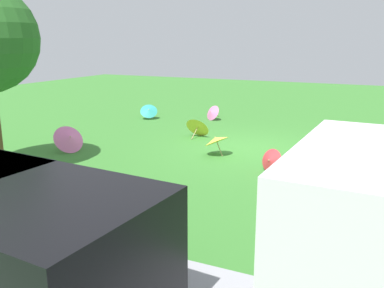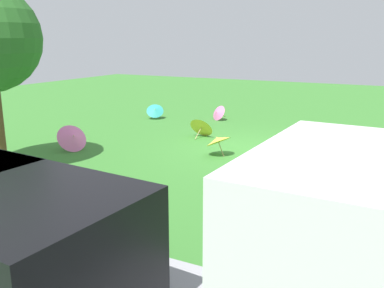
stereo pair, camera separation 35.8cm
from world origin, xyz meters
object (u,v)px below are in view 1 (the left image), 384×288
parasol_pink_0 (212,112)px  parasol_teal_1 (149,110)px  parasol_yellow_3 (198,126)px  parasol_red_1 (270,160)px  parasol_blue_0 (346,156)px  parasol_pink_1 (69,138)px  parasol_yellow_1 (216,140)px

parasol_pink_0 → parasol_teal_1: (2.30, 0.88, 0.04)m
parasol_yellow_3 → parasol_red_1: (-3.06, 2.66, -0.06)m
parasol_blue_0 → parasol_pink_1: bearing=7.6°
parasol_pink_0 → parasol_teal_1: bearing=20.9°
parasol_pink_0 → parasol_yellow_1: (-2.05, 4.64, 0.13)m
parasol_pink_1 → parasol_blue_0: bearing=-172.4°
parasol_yellow_3 → parasol_red_1: parasol_yellow_3 is taller
parasol_red_1 → parasol_pink_0: bearing=-55.6°
parasol_yellow_1 → parasol_teal_1: bearing=-40.9°
parasol_yellow_1 → parasol_blue_0: bearing=171.6°
parasol_yellow_1 → parasol_yellow_3: size_ratio=1.05×
parasol_red_1 → parasol_yellow_1: bearing=-26.8°
parasol_pink_1 → parasol_red_1: parasol_pink_1 is taller
parasol_teal_1 → parasol_red_1: parasol_teal_1 is taller
parasol_blue_0 → parasol_pink_1: 7.17m
parasol_teal_1 → parasol_red_1: bearing=142.6°
parasol_yellow_1 → parasol_blue_0: parasol_blue_0 is taller
parasol_blue_0 → parasol_teal_1: bearing=-29.0°
parasol_yellow_1 → parasol_yellow_3: (1.33, -1.79, -0.08)m
parasol_yellow_1 → parasol_yellow_3: 2.23m
parasol_blue_0 → parasol_teal_1: 8.79m
parasol_pink_0 → parasol_teal_1: parasol_teal_1 is taller
parasol_blue_0 → parasol_yellow_3: size_ratio=1.36×
parasol_pink_0 → parasol_blue_0: bearing=136.4°
parasol_yellow_1 → parasol_red_1: bearing=153.2°
parasol_teal_1 → parasol_red_1: (-6.08, 4.64, -0.06)m
parasol_pink_0 → parasol_pink_1: (1.72, 6.09, 0.10)m
parasol_yellow_3 → parasol_teal_1: bearing=-33.2°
parasol_pink_1 → parasol_pink_0: bearing=-105.7°
parasol_pink_1 → parasol_yellow_1: bearing=-159.0°
parasol_red_1 → parasol_teal_1: bearing=-37.4°
parasol_pink_0 → parasol_pink_1: bearing=74.3°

